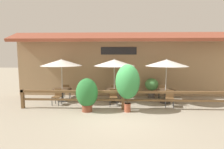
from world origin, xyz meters
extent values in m
plane|color=#9E937F|center=(0.00, 0.00, 0.00)|extent=(60.00, 60.00, 0.00)
cube|color=#997A56|center=(0.00, 4.20, 1.80)|extent=(14.00, 0.40, 3.60)
cube|color=brown|center=(0.00, 3.65, 3.88)|extent=(14.28, 1.48, 0.70)
cube|color=black|center=(-0.22, 3.97, 3.00)|extent=(2.33, 0.04, 0.48)
cube|color=brown|center=(0.00, 1.05, 0.89)|extent=(10.40, 0.14, 0.11)
cube|color=brown|center=(0.00, 1.05, 0.47)|extent=(10.40, 0.10, 0.09)
cube|color=brown|center=(-5.13, 1.05, 0.47)|extent=(0.14, 0.14, 0.95)
cube|color=brown|center=(0.00, 1.05, 0.47)|extent=(0.14, 0.14, 0.95)
cylinder|color=#B7B2A8|center=(-3.54, 2.51, 1.08)|extent=(0.06, 0.06, 2.16)
cone|color=silver|center=(-3.54, 2.51, 2.29)|extent=(2.35, 2.35, 0.37)
sphere|color=#B2ADA3|center=(-3.54, 2.51, 2.47)|extent=(0.07, 0.07, 0.07)
cylinder|color=#4C3826|center=(-3.54, 2.51, 0.72)|extent=(1.09, 1.09, 0.05)
cylinder|color=#333333|center=(-3.54, 2.51, 0.35)|extent=(0.07, 0.07, 0.70)
cylinder|color=#333333|center=(-3.54, 2.51, 0.01)|extent=(0.60, 0.60, 0.03)
cube|color=brown|center=(-3.59, 1.70, 0.45)|extent=(0.47, 0.47, 0.05)
cube|color=brown|center=(-3.57, 1.89, 0.68)|extent=(0.40, 0.09, 0.40)
cylinder|color=#2D2D2D|center=(-3.80, 1.54, 0.21)|extent=(0.04, 0.04, 0.43)
cylinder|color=#2D2D2D|center=(-3.43, 1.49, 0.21)|extent=(0.04, 0.04, 0.43)
cylinder|color=#2D2D2D|center=(-3.75, 1.91, 0.21)|extent=(0.04, 0.04, 0.43)
cylinder|color=#2D2D2D|center=(-3.38, 1.86, 0.21)|extent=(0.04, 0.04, 0.43)
cube|color=brown|center=(-3.51, 3.32, 0.45)|extent=(0.45, 0.45, 0.05)
cube|color=brown|center=(-3.50, 3.13, 0.68)|extent=(0.40, 0.07, 0.40)
cylinder|color=#2D2D2D|center=(-3.34, 3.52, 0.21)|extent=(0.04, 0.04, 0.43)
cylinder|color=#2D2D2D|center=(-3.72, 3.49, 0.21)|extent=(0.04, 0.04, 0.43)
cylinder|color=#2D2D2D|center=(-3.31, 3.14, 0.21)|extent=(0.04, 0.04, 0.43)
cylinder|color=#2D2D2D|center=(-3.69, 3.11, 0.21)|extent=(0.04, 0.04, 0.43)
cylinder|color=#B7B2A8|center=(-0.47, 2.50, 1.08)|extent=(0.06, 0.06, 2.16)
cone|color=silver|center=(-0.47, 2.50, 2.29)|extent=(2.35, 2.35, 0.37)
sphere|color=#B2ADA3|center=(-0.47, 2.50, 2.47)|extent=(0.07, 0.07, 0.07)
cylinder|color=#4C3826|center=(-0.47, 2.50, 0.72)|extent=(1.09, 1.09, 0.05)
cylinder|color=#333333|center=(-0.47, 2.50, 0.35)|extent=(0.07, 0.07, 0.70)
cylinder|color=#333333|center=(-0.47, 2.50, 0.01)|extent=(0.60, 0.60, 0.03)
cube|color=brown|center=(-0.49, 1.69, 0.45)|extent=(0.45, 0.45, 0.05)
cube|color=brown|center=(-0.50, 1.88, 0.68)|extent=(0.40, 0.06, 0.40)
cylinder|color=#2D2D2D|center=(-0.67, 1.48, 0.21)|extent=(0.04, 0.04, 0.43)
cylinder|color=#2D2D2D|center=(-0.29, 1.51, 0.21)|extent=(0.04, 0.04, 0.43)
cylinder|color=#2D2D2D|center=(-0.69, 1.86, 0.21)|extent=(0.04, 0.04, 0.43)
cylinder|color=#2D2D2D|center=(-0.31, 1.89, 0.21)|extent=(0.04, 0.04, 0.43)
cube|color=brown|center=(-0.47, 3.31, 0.45)|extent=(0.43, 0.43, 0.05)
cube|color=brown|center=(-0.47, 3.12, 0.68)|extent=(0.40, 0.04, 0.40)
cylinder|color=#2D2D2D|center=(-0.27, 3.50, 0.21)|extent=(0.04, 0.04, 0.43)
cylinder|color=#2D2D2D|center=(-0.65, 3.50, 0.21)|extent=(0.04, 0.04, 0.43)
cylinder|color=#2D2D2D|center=(-0.28, 3.12, 0.21)|extent=(0.04, 0.04, 0.43)
cylinder|color=#2D2D2D|center=(-0.66, 3.12, 0.21)|extent=(0.04, 0.04, 0.43)
cylinder|color=#B7B2A8|center=(2.47, 2.40, 1.08)|extent=(0.06, 0.06, 2.16)
cone|color=silver|center=(2.47, 2.40, 2.29)|extent=(2.35, 2.35, 0.37)
sphere|color=#B2ADA3|center=(2.47, 2.40, 2.47)|extent=(0.07, 0.07, 0.07)
cylinder|color=#4C3826|center=(2.47, 2.40, 0.72)|extent=(1.09, 1.09, 0.05)
cylinder|color=#333333|center=(2.47, 2.40, 0.35)|extent=(0.07, 0.07, 0.70)
cylinder|color=#333333|center=(2.47, 2.40, 0.01)|extent=(0.60, 0.60, 0.03)
cube|color=brown|center=(2.46, 1.53, 0.45)|extent=(0.50, 0.50, 0.05)
cube|color=brown|center=(2.50, 1.72, 0.68)|extent=(0.40, 0.12, 0.40)
cylinder|color=#2D2D2D|center=(2.23, 1.39, 0.21)|extent=(0.04, 0.04, 0.43)
cylinder|color=#2D2D2D|center=(2.60, 1.31, 0.21)|extent=(0.04, 0.04, 0.43)
cylinder|color=#2D2D2D|center=(2.32, 1.76, 0.21)|extent=(0.04, 0.04, 0.43)
cylinder|color=#2D2D2D|center=(2.69, 1.68, 0.21)|extent=(0.04, 0.04, 0.43)
cube|color=brown|center=(2.50, 3.27, 0.45)|extent=(0.47, 0.47, 0.05)
cube|color=brown|center=(2.48, 3.08, 0.68)|extent=(0.40, 0.09, 0.40)
cylinder|color=#2D2D2D|center=(2.72, 3.43, 0.21)|extent=(0.04, 0.04, 0.43)
cylinder|color=#2D2D2D|center=(2.34, 3.48, 0.21)|extent=(0.04, 0.04, 0.43)
cylinder|color=#2D2D2D|center=(2.66, 3.05, 0.21)|extent=(0.04, 0.04, 0.43)
cylinder|color=#2D2D2D|center=(2.29, 3.10, 0.21)|extent=(0.04, 0.04, 0.43)
cylinder|color=brown|center=(-1.74, 0.68, 0.17)|extent=(0.50, 0.50, 0.33)
cylinder|color=brown|center=(-1.74, 0.68, 0.31)|extent=(0.54, 0.54, 0.04)
ellipsoid|color=#287033|center=(-1.74, 0.68, 0.92)|extent=(1.05, 0.95, 1.39)
cylinder|color=#9E4C33|center=(0.21, 0.68, 0.21)|extent=(0.31, 0.31, 0.41)
cylinder|color=#9E4C33|center=(0.21, 0.68, 0.39)|extent=(0.33, 0.33, 0.04)
cylinder|color=brown|center=(0.21, 0.68, 0.66)|extent=(0.05, 0.05, 0.50)
ellipsoid|color=#338442|center=(0.21, 0.68, 1.46)|extent=(1.15, 1.04, 1.65)
cylinder|color=#564C47|center=(1.89, 3.55, 0.18)|extent=(0.43, 0.43, 0.37)
cylinder|color=#564C47|center=(1.89, 3.55, 0.35)|extent=(0.46, 0.46, 0.04)
cylinder|color=brown|center=(1.89, 3.55, 0.49)|extent=(0.08, 0.08, 0.23)
ellipsoid|color=#4C934C|center=(1.89, 3.55, 0.86)|extent=(0.83, 0.75, 0.78)
camera|label=1|loc=(-0.23, -7.51, 2.71)|focal=28.00mm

